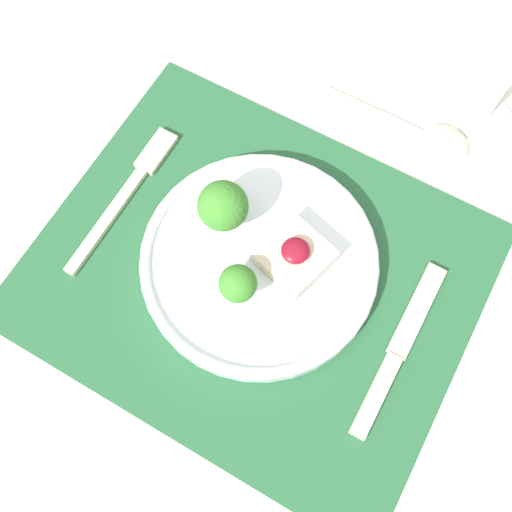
{
  "coord_description": "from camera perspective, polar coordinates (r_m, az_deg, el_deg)",
  "views": [
    {
      "loc": [
        0.1,
        -0.18,
        1.34
      ],
      "look_at": [
        -0.0,
        0.01,
        0.78
      ],
      "focal_mm": 42.0,
      "sensor_mm": 36.0,
      "label": 1
    }
  ],
  "objects": [
    {
      "name": "placemat",
      "position": [
        0.62,
        -0.11,
        -1.59
      ],
      "size": [
        0.44,
        0.36,
        0.0
      ],
      "primitive_type": "cube",
      "color": "#235633",
      "rests_on": "dining_table"
    },
    {
      "name": "ground_plane",
      "position": [
        1.36,
        -0.05,
        -12.39
      ],
      "size": [
        8.0,
        8.0,
        0.0
      ],
      "primitive_type": "plane",
      "color": "gray"
    },
    {
      "name": "fork",
      "position": [
        0.67,
        -11.99,
        6.25
      ],
      "size": [
        0.02,
        0.19,
        0.01
      ],
      "rotation": [
        0.0,
        0.0,
        -0.04
      ],
      "color": "beige",
      "rests_on": "placemat"
    },
    {
      "name": "knife",
      "position": [
        0.61,
        12.96,
        -9.56
      ],
      "size": [
        0.02,
        0.19,
        0.01
      ],
      "rotation": [
        0.0,
        0.0,
        -0.02
      ],
      "color": "beige",
      "rests_on": "placemat"
    },
    {
      "name": "dining_table",
      "position": [
        0.7,
        -0.1,
        -3.94
      ],
      "size": [
        1.47,
        1.07,
        0.76
      ],
      "color": "white",
      "rests_on": "ground_plane"
    },
    {
      "name": "spoon",
      "position": [
        0.71,
        16.29,
        10.8
      ],
      "size": [
        0.18,
        0.05,
        0.02
      ],
      "rotation": [
        0.0,
        0.0,
        0.03
      ],
      "color": "beige",
      "rests_on": "dining_table"
    },
    {
      "name": "dinner_plate",
      "position": [
        0.61,
        -0.11,
        0.01
      ],
      "size": [
        0.24,
        0.24,
        0.08
      ],
      "color": "silver",
      "rests_on": "placemat"
    }
  ]
}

